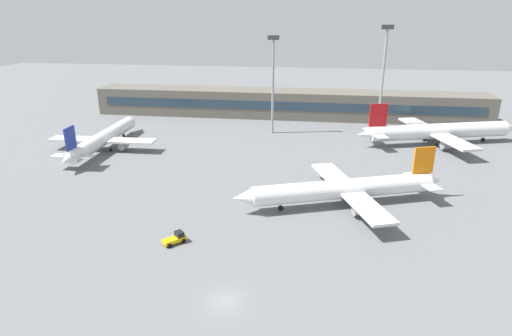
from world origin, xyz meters
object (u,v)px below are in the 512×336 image
at_px(baggage_tug_yellow, 176,238).
at_px(airplane_near, 343,189).
at_px(airplane_far, 440,131).
at_px(floodlight_tower_east, 273,79).
at_px(airplane_mid, 104,138).
at_px(floodlight_tower_west, 383,75).

bearing_deg(baggage_tug_yellow, airplane_near, 34.54).
bearing_deg(airplane_far, floodlight_tower_east, 174.31).
distance_m(airplane_near, airplane_mid, 65.37).
relative_size(airplane_far, floodlight_tower_west, 1.49).
xyz_separation_m(airplane_near, airplane_far, (27.85, 43.58, 0.43)).
distance_m(airplane_mid, baggage_tug_yellow, 55.61).
xyz_separation_m(floodlight_tower_west, floodlight_tower_east, (-30.46, -1.12, -1.47)).
height_order(airplane_near, floodlight_tower_west, floodlight_tower_west).
distance_m(baggage_tug_yellow, floodlight_tower_west, 79.16).
distance_m(airplane_far, baggage_tug_yellow, 81.89).
xyz_separation_m(airplane_mid, baggage_tug_yellow, (33.83, -44.08, -2.22)).
xyz_separation_m(airplane_far, baggage_tug_yellow, (-53.94, -61.55, -2.74)).
xyz_separation_m(baggage_tug_yellow, floodlight_tower_west, (38.29, 67.26, 16.63)).
height_order(airplane_near, airplane_far, airplane_far).
height_order(airplane_far, floodlight_tower_west, floodlight_tower_west).
bearing_deg(airplane_mid, airplane_near, -23.55).
bearing_deg(airplane_mid, baggage_tug_yellow, -52.49).
xyz_separation_m(airplane_mid, airplane_far, (87.78, 17.46, 0.51)).
bearing_deg(airplane_far, airplane_near, -122.58).
relative_size(airplane_near, floodlight_tower_west, 1.29).
relative_size(airplane_mid, baggage_tug_yellow, 11.03).
bearing_deg(airplane_far, baggage_tug_yellow, -131.23).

